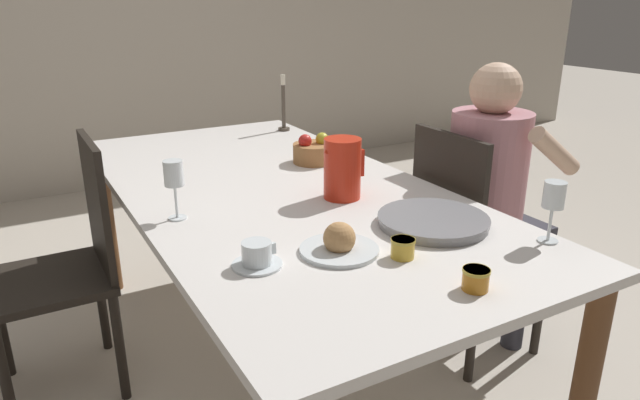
# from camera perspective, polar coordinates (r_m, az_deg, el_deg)

# --- Properties ---
(ground_plane) EXTENTS (20.00, 20.00, 0.00)m
(ground_plane) POSITION_cam_1_polar(r_m,az_deg,el_deg) (2.43, -3.87, -16.10)
(ground_plane) COLOR beige
(wall_back) EXTENTS (10.00, 0.06, 2.60)m
(wall_back) POSITION_cam_1_polar(r_m,az_deg,el_deg) (4.62, -20.09, 17.15)
(wall_back) COLOR beige
(wall_back) RESTS_ON ground_plane
(dining_table) EXTENTS (1.04, 2.13, 0.77)m
(dining_table) POSITION_cam_1_polar(r_m,az_deg,el_deg) (2.10, -4.29, -0.85)
(dining_table) COLOR silver
(dining_table) RESTS_ON ground_plane
(chair_person_side) EXTENTS (0.42, 0.42, 0.95)m
(chair_person_side) POSITION_cam_1_polar(r_m,az_deg,el_deg) (2.35, 14.44, -3.84)
(chair_person_side) COLOR black
(chair_person_side) RESTS_ON ground_plane
(chair_opposite) EXTENTS (0.42, 0.42, 0.95)m
(chair_opposite) POSITION_cam_1_polar(r_m,az_deg,el_deg) (2.27, -23.81, -5.76)
(chair_opposite) COLOR black
(chair_opposite) RESTS_ON ground_plane
(person_seated) EXTENTS (0.39, 0.41, 1.20)m
(person_seated) POSITION_cam_1_polar(r_m,az_deg,el_deg) (2.32, 16.87, 1.12)
(person_seated) COLOR #33333D
(person_seated) RESTS_ON ground_plane
(red_pitcher) EXTENTS (0.15, 0.13, 0.21)m
(red_pitcher) POSITION_cam_1_polar(r_m,az_deg,el_deg) (1.93, 2.25, 3.20)
(red_pitcher) COLOR red
(red_pitcher) RESTS_ON dining_table
(wine_glass_water) EXTENTS (0.06, 0.06, 0.19)m
(wine_glass_water) POSITION_cam_1_polar(r_m,az_deg,el_deg) (1.79, -14.41, 2.31)
(wine_glass_water) COLOR white
(wine_glass_water) RESTS_ON dining_table
(wine_glass_juice) EXTENTS (0.06, 0.06, 0.18)m
(wine_glass_juice) POSITION_cam_1_polar(r_m,az_deg,el_deg) (1.70, 22.33, 0.12)
(wine_glass_juice) COLOR white
(wine_glass_juice) RESTS_ON dining_table
(teacup_near_person) EXTENTS (0.13, 0.13, 0.07)m
(teacup_near_person) POSITION_cam_1_polar(r_m,az_deg,el_deg) (1.47, -6.33, -5.57)
(teacup_near_person) COLOR silver
(teacup_near_person) RESTS_ON dining_table
(serving_tray) EXTENTS (0.34, 0.34, 0.03)m
(serving_tray) POSITION_cam_1_polar(r_m,az_deg,el_deg) (1.75, 11.24, -2.06)
(serving_tray) COLOR gray
(serving_tray) RESTS_ON dining_table
(bread_plate) EXTENTS (0.22, 0.22, 0.09)m
(bread_plate) POSITION_cam_1_polar(r_m,az_deg,el_deg) (1.54, 1.94, -4.36)
(bread_plate) COLOR silver
(bread_plate) RESTS_ON dining_table
(jam_jar_amber) EXTENTS (0.07, 0.07, 0.05)m
(jam_jar_amber) POSITION_cam_1_polar(r_m,az_deg,el_deg) (1.40, 15.31, -7.54)
(jam_jar_amber) COLOR #C67A1E
(jam_jar_amber) RESTS_ON dining_table
(jam_jar_red) EXTENTS (0.07, 0.07, 0.05)m
(jam_jar_red) POSITION_cam_1_polar(r_m,az_deg,el_deg) (1.52, 8.28, -4.69)
(jam_jar_red) COLOR gold
(jam_jar_red) RESTS_ON dining_table
(fruit_bowl) EXTENTS (0.17, 0.17, 0.12)m
(fruit_bowl) POSITION_cam_1_polar(r_m,az_deg,el_deg) (2.37, -0.64, 4.87)
(fruit_bowl) COLOR #9E6B3D
(fruit_bowl) RESTS_ON dining_table
(candlestick_tall) EXTENTS (0.06, 0.06, 0.28)m
(candlestick_tall) POSITION_cam_1_polar(r_m,az_deg,el_deg) (2.94, -3.67, 9.00)
(candlestick_tall) COLOR #4C4238
(candlestick_tall) RESTS_ON dining_table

